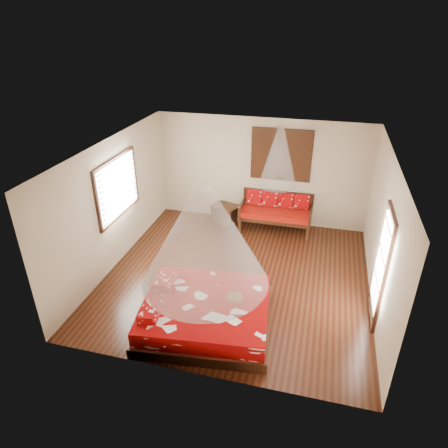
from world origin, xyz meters
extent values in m
cube|color=#33120B|center=(0.00, 0.00, -0.01)|extent=(5.50, 5.50, 0.02)
cube|color=silver|center=(0.00, 0.00, 2.81)|extent=(5.50, 5.50, 0.02)
cube|color=#C5B190|center=(-2.76, 0.00, 1.40)|extent=(0.02, 5.50, 2.80)
cube|color=#C5B190|center=(2.76, 0.00, 1.40)|extent=(0.02, 5.50, 2.80)
cube|color=#C5B190|center=(0.00, 2.76, 1.40)|extent=(5.50, 0.02, 2.80)
cube|color=#C5B190|center=(0.00, -2.76, 1.40)|extent=(5.50, 0.02, 2.80)
cube|color=black|center=(-0.20, -1.60, 0.10)|extent=(2.50, 2.31, 0.20)
cube|color=#8C0405|center=(-0.20, -1.60, 0.35)|extent=(2.39, 2.20, 0.30)
cube|color=#8C0405|center=(-1.02, -2.13, 0.58)|extent=(0.39, 0.63, 0.15)
cube|color=#8C0405|center=(-1.12, -1.26, 0.58)|extent=(0.39, 0.63, 0.15)
cube|color=black|center=(-0.37, 1.95, 0.21)|extent=(0.08, 0.08, 0.42)
cube|color=black|center=(1.35, 1.95, 0.21)|extent=(0.08, 0.08, 0.42)
cube|color=black|center=(-0.37, 2.65, 0.21)|extent=(0.08, 0.08, 0.42)
cube|color=black|center=(1.35, 2.65, 0.21)|extent=(0.08, 0.08, 0.42)
cube|color=black|center=(0.49, 2.30, 0.38)|extent=(1.84, 0.82, 0.08)
cube|color=#8E0A05|center=(0.49, 2.30, 0.49)|extent=(1.78, 0.76, 0.14)
cube|color=black|center=(0.49, 2.67, 0.67)|extent=(1.84, 0.06, 0.55)
cube|color=black|center=(-0.39, 2.30, 0.54)|extent=(0.06, 0.82, 0.30)
cube|color=black|center=(1.37, 2.30, 0.54)|extent=(0.06, 0.82, 0.30)
cube|color=#8C0405|center=(-0.12, 2.55, 0.75)|extent=(0.39, 0.20, 0.41)
cube|color=#8C0405|center=(0.29, 2.55, 0.75)|extent=(0.39, 0.20, 0.41)
cube|color=#8C0405|center=(0.69, 2.55, 0.75)|extent=(0.39, 0.20, 0.41)
cube|color=#8C0405|center=(1.10, 2.55, 0.75)|extent=(0.39, 0.20, 0.41)
cube|color=black|center=(-0.88, 2.45, 0.21)|extent=(0.75, 0.64, 0.42)
cube|color=black|center=(-0.88, 2.45, 0.44)|extent=(0.80, 0.69, 0.05)
cube|color=black|center=(0.49, 2.72, 1.90)|extent=(1.52, 0.06, 1.32)
cube|color=black|center=(0.49, 2.71, 1.90)|extent=(1.35, 0.04, 1.10)
cube|color=black|center=(-2.72, 0.20, 1.70)|extent=(0.08, 1.74, 1.34)
cube|color=white|center=(-2.68, 0.20, 1.70)|extent=(0.04, 1.54, 1.10)
cube|color=black|center=(2.72, -0.60, 1.05)|extent=(0.08, 1.02, 2.16)
cube|color=white|center=(2.70, -0.60, 1.15)|extent=(0.03, 0.82, 1.70)
cylinder|color=brown|center=(0.26, -1.36, 0.52)|extent=(0.29, 0.29, 0.03)
cone|color=white|center=(-0.20, -1.60, 1.85)|extent=(2.16, 2.16, 1.80)
cone|color=white|center=(0.49, 2.25, 2.00)|extent=(0.94, 0.94, 1.50)
camera|label=1|loc=(1.51, -6.95, 5.01)|focal=32.00mm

